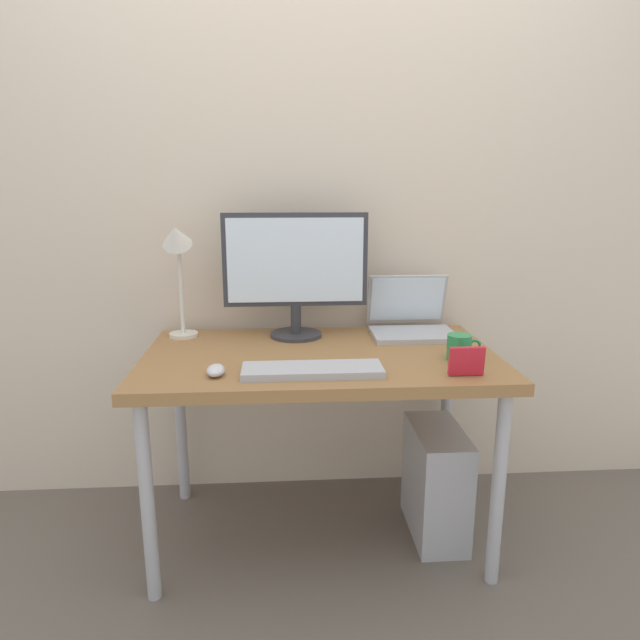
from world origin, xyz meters
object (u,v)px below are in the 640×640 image
photo_frame (467,361)px  computer_tower (436,482)px  laptop (410,319)px  keyboard (312,370)px  desk (320,371)px  coffee_mug (460,347)px  monitor (295,267)px  mouse (216,370)px  desk_lamp (177,254)px

photo_frame → computer_tower: bearing=89.6°
laptop → keyboard: (-0.42, -0.47, -0.05)m
keyboard → laptop: bearing=48.4°
laptop → photo_frame: size_ratio=2.91×
computer_tower → desk: bearing=178.2°
keyboard → coffee_mug: 0.52m
desk → coffee_mug: (0.46, -0.11, 0.11)m
laptop → monitor: bearing=-177.6°
desk → computer_tower: (0.44, -0.01, -0.44)m
desk → photo_frame: 0.53m
photo_frame → mouse: bearing=175.8°
mouse → computer_tower: size_ratio=0.21×
desk → mouse: 0.41m
mouse → laptop: bearing=32.9°
mouse → coffee_mug: size_ratio=0.77×
laptop → computer_tower: size_ratio=0.76×
coffee_mug → computer_tower: coffee_mug is taller
computer_tower → photo_frame: bearing=-90.4°
monitor → coffee_mug: (0.54, -0.34, -0.23)m
desk_lamp → photo_frame: 1.11m
monitor → photo_frame: monitor is taller
keyboard → coffee_mug: coffee_mug is taller
laptop → mouse: 0.85m
monitor → laptop: monitor is taller
monitor → laptop: bearing=2.4°
laptop → keyboard: bearing=-131.6°
keyboard → coffee_mug: bearing=12.6°
keyboard → monitor: bearing=95.0°
photo_frame → desk_lamp: bearing=152.2°
desk → keyboard: 0.24m
desk_lamp → coffee_mug: size_ratio=3.90×
mouse → photo_frame: 0.78m
mouse → computer_tower: 0.96m
keyboard → computer_tower: size_ratio=1.05×
mouse → computer_tower: (0.78, 0.20, -0.53)m
desk_lamp → mouse: (0.18, -0.44, -0.31)m
laptop → computer_tower: bearing=-77.0°
desk → laptop: size_ratio=3.85×
desk → coffee_mug: coffee_mug is taller
desk → computer_tower: bearing=-1.8°
desk_lamp → keyboard: desk_lamp is taller
desk → mouse: (-0.34, -0.22, 0.08)m
keyboard → photo_frame: photo_frame is taller
monitor → mouse: 0.57m
monitor → laptop: (0.45, 0.02, -0.21)m
monitor → computer_tower: monitor is taller
mouse → monitor: bearing=59.6°
laptop → desk_lamp: bearing=-178.8°
desk → desk_lamp: desk_lamp is taller
keyboard → coffee_mug: (0.50, 0.11, 0.03)m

